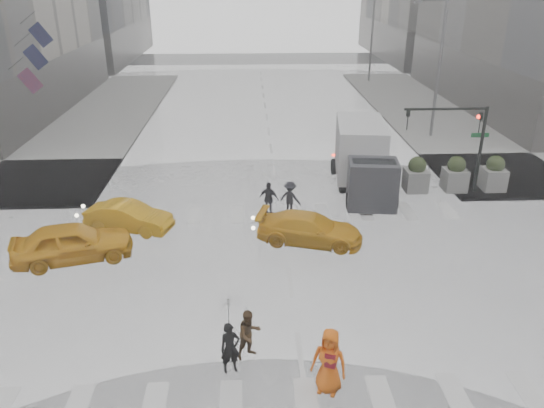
{
  "coord_description": "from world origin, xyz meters",
  "views": [
    {
      "loc": [
        -1.39,
        -16.51,
        10.35
      ],
      "look_at": [
        -0.57,
        2.0,
        2.24
      ],
      "focal_mm": 35.0,
      "sensor_mm": 36.0,
      "label": 1
    }
  ],
  "objects_px": {
    "traffic_signal_pole": "(463,133)",
    "taxi_front": "(72,242)",
    "taxi_mid": "(129,217)",
    "pedestrian_brown": "(249,334)",
    "box_truck": "(363,157)",
    "pedestrian_orange": "(329,361)"
  },
  "relations": [
    {
      "from": "box_truck",
      "to": "traffic_signal_pole",
      "type": "bearing_deg",
      "value": -1.68
    },
    {
      "from": "pedestrian_brown",
      "to": "pedestrian_orange",
      "type": "distance_m",
      "value": 2.58
    },
    {
      "from": "pedestrian_orange",
      "to": "taxi_mid",
      "type": "bearing_deg",
      "value": 148.44
    },
    {
      "from": "traffic_signal_pole",
      "to": "taxi_front",
      "type": "distance_m",
      "value": 18.49
    },
    {
      "from": "traffic_signal_pole",
      "to": "pedestrian_orange",
      "type": "bearing_deg",
      "value": -121.9
    },
    {
      "from": "pedestrian_orange",
      "to": "box_truck",
      "type": "relative_size",
      "value": 0.31
    },
    {
      "from": "taxi_mid",
      "to": "box_truck",
      "type": "height_order",
      "value": "box_truck"
    },
    {
      "from": "pedestrian_orange",
      "to": "taxi_mid",
      "type": "xyz_separation_m",
      "value": [
        -7.28,
        10.06,
        -0.35
      ]
    },
    {
      "from": "taxi_front",
      "to": "box_truck",
      "type": "bearing_deg",
      "value": -77.3
    },
    {
      "from": "pedestrian_orange",
      "to": "box_truck",
      "type": "xyz_separation_m",
      "value": [
        3.74,
        14.2,
        0.82
      ]
    },
    {
      "from": "taxi_front",
      "to": "box_truck",
      "type": "xyz_separation_m",
      "value": [
        12.66,
        6.72,
        1.02
      ]
    },
    {
      "from": "pedestrian_brown",
      "to": "box_truck",
      "type": "distance_m",
      "value": 14.03
    },
    {
      "from": "traffic_signal_pole",
      "to": "pedestrian_orange",
      "type": "relative_size",
      "value": 2.32
    },
    {
      "from": "taxi_mid",
      "to": "pedestrian_brown",
      "type": "bearing_deg",
      "value": -131.92
    },
    {
      "from": "pedestrian_orange",
      "to": "taxi_front",
      "type": "bearing_deg",
      "value": 162.51
    },
    {
      "from": "traffic_signal_pole",
      "to": "pedestrian_brown",
      "type": "bearing_deg",
      "value": -131.16
    },
    {
      "from": "taxi_mid",
      "to": "box_truck",
      "type": "xyz_separation_m",
      "value": [
        11.02,
        4.15,
        1.16
      ]
    },
    {
      "from": "traffic_signal_pole",
      "to": "box_truck",
      "type": "height_order",
      "value": "traffic_signal_pole"
    },
    {
      "from": "traffic_signal_pole",
      "to": "box_truck",
      "type": "xyz_separation_m",
      "value": [
        -4.66,
        0.71,
        -1.43
      ]
    },
    {
      "from": "traffic_signal_pole",
      "to": "pedestrian_brown",
      "type": "xyz_separation_m",
      "value": [
        -10.5,
        -12.01,
        -2.44
      ]
    },
    {
      "from": "taxi_front",
      "to": "taxi_mid",
      "type": "relative_size",
      "value": 1.19
    },
    {
      "from": "taxi_front",
      "to": "taxi_mid",
      "type": "distance_m",
      "value": 3.05
    }
  ]
}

